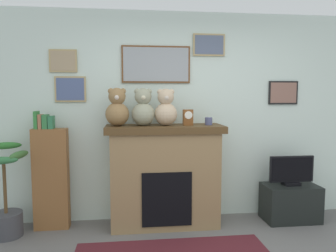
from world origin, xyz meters
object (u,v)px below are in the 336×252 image
(bookshelf, at_px, (51,176))
(television, at_px, (291,171))
(teddy_bear_cream, at_px, (117,109))
(tv_stand, at_px, (290,203))
(teddy_bear_grey, at_px, (166,109))
(mantel_clock, at_px, (188,117))
(fireplace, at_px, (165,175))
(candle_jar, at_px, (209,121))
(potted_plant, at_px, (6,206))
(teddy_bear_tan, at_px, (143,109))

(bookshelf, height_order, television, bookshelf)
(teddy_bear_cream, bearing_deg, tv_stand, -0.90)
(tv_stand, distance_m, teddy_bear_grey, 1.97)
(mantel_clock, height_order, teddy_bear_cream, teddy_bear_cream)
(bookshelf, bearing_deg, teddy_bear_cream, -4.84)
(teddy_bear_cream, xyz_separation_m, teddy_bear_grey, (0.56, 0.00, -0.00))
(bookshelf, bearing_deg, tv_stand, -1.96)
(fireplace, distance_m, tv_stand, 1.63)
(bookshelf, distance_m, tv_stand, 2.95)
(candle_jar, relative_size, teddy_bear_cream, 0.21)
(potted_plant, distance_m, candle_jar, 2.49)
(teddy_bear_grey, bearing_deg, mantel_clock, -0.15)
(potted_plant, xyz_separation_m, teddy_bear_cream, (1.23, 0.11, 1.07))
(potted_plant, xyz_separation_m, television, (3.37, 0.08, 0.28))
(tv_stand, xyz_separation_m, teddy_bear_cream, (-2.13, 0.03, 1.19))
(television, height_order, teddy_bear_cream, teddy_bear_cream)
(television, xyz_separation_m, teddy_bear_cream, (-2.13, 0.04, 0.79))
(candle_jar, height_order, mantel_clock, mantel_clock)
(bookshelf, relative_size, television, 2.46)
(potted_plant, height_order, tv_stand, potted_plant)
(teddy_bear_tan, distance_m, teddy_bear_grey, 0.27)
(mantel_clock, xyz_separation_m, teddy_bear_grey, (-0.26, 0.00, 0.10))
(teddy_bear_tan, bearing_deg, candle_jar, 0.04)
(tv_stand, xyz_separation_m, teddy_bear_grey, (-1.57, 0.03, 1.18))
(mantel_clock, distance_m, teddy_bear_cream, 0.84)
(fireplace, height_order, bookshelf, bookshelf)
(fireplace, relative_size, mantel_clock, 7.44)
(candle_jar, bearing_deg, mantel_clock, -179.72)
(tv_stand, relative_size, teddy_bear_tan, 1.52)
(bookshelf, distance_m, potted_plant, 0.56)
(television, xyz_separation_m, teddy_bear_tan, (-1.83, 0.04, 0.78))
(teddy_bear_grey, bearing_deg, fireplace, 125.91)
(fireplace, distance_m, potted_plant, 1.81)
(fireplace, distance_m, candle_jar, 0.84)
(mantel_clock, relative_size, teddy_bear_cream, 0.42)
(mantel_clock, bearing_deg, bookshelf, 177.62)
(teddy_bear_grey, bearing_deg, teddy_bear_tan, -180.00)
(candle_jar, relative_size, teddy_bear_grey, 0.21)
(television, relative_size, mantel_clock, 3.03)
(tv_stand, bearing_deg, television, -90.00)
(television, distance_m, mantel_clock, 1.47)
(television, height_order, mantel_clock, mantel_clock)
(fireplace, bearing_deg, bookshelf, 177.94)
(bookshelf, xyz_separation_m, potted_plant, (-0.45, -0.18, -0.28))
(fireplace, height_order, teddy_bear_grey, teddy_bear_grey)
(mantel_clock, bearing_deg, potted_plant, -176.89)
(potted_plant, xyz_separation_m, teddy_bear_grey, (1.80, 0.11, 1.06))
(candle_jar, xyz_separation_m, teddy_bear_grey, (-0.52, -0.00, 0.15))
(mantel_clock, bearing_deg, fireplace, 176.10)
(fireplace, xyz_separation_m, teddy_bear_grey, (0.01, -0.02, 0.80))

